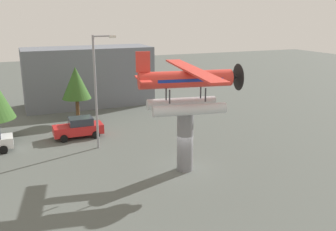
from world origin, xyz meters
name	(u,v)px	position (x,y,z in m)	size (l,w,h in m)	color
ground_plane	(185,170)	(0.00, 0.00, 0.00)	(140.00, 140.00, 0.00)	#515651
display_pedestal	(185,141)	(0.00, 0.00, 2.09)	(1.10, 1.10, 4.18)	slate
floatplane_monument	(188,86)	(0.13, -0.02, 5.85)	(7.11, 10.44, 4.00)	silver
car_mid_red	(79,127)	(-5.48, 10.00, 0.88)	(4.20, 2.02, 1.76)	red
streetlight_primary	(98,85)	(-4.36, 6.71, 5.11)	(1.84, 0.28, 8.91)	gray
storefront_building	(88,76)	(-2.14, 22.00, 3.36)	(14.46, 5.60, 6.73)	slate
tree_east	(76,83)	(-4.71, 14.95, 3.91)	(2.81, 2.81, 5.50)	brown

